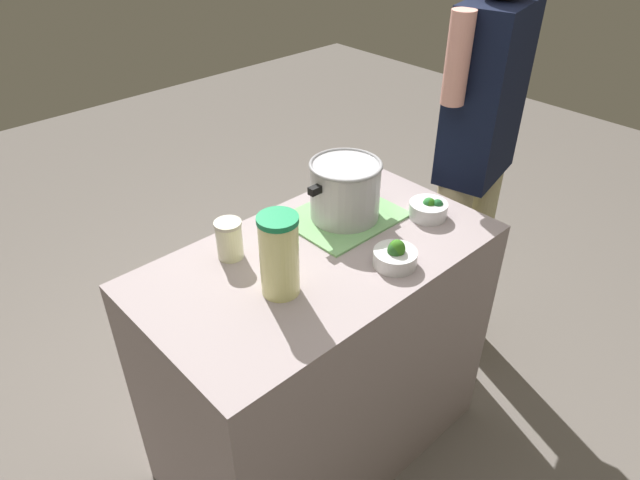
{
  "coord_description": "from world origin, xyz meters",
  "views": [
    {
      "loc": [
        -0.94,
        -1.01,
        1.89
      ],
      "look_at": [
        0.0,
        0.0,
        0.95
      ],
      "focal_mm": 31.69,
      "sensor_mm": 36.0,
      "label": 1
    }
  ],
  "objects_px": {
    "lemonade_pitcher": "(279,255)",
    "broccoli_bowl_front": "(429,209)",
    "mason_jar": "(229,239)",
    "broccoli_bowl_center": "(395,256)",
    "person_cook": "(476,155)",
    "cooking_pot": "(345,189)"
  },
  "relations": [
    {
      "from": "lemonade_pitcher",
      "to": "broccoli_bowl_front",
      "type": "distance_m",
      "value": 0.61
    },
    {
      "from": "mason_jar",
      "to": "broccoli_bowl_center",
      "type": "bearing_deg",
      "value": -47.84
    },
    {
      "from": "broccoli_bowl_center",
      "to": "person_cook",
      "type": "relative_size",
      "value": 0.08
    },
    {
      "from": "mason_jar",
      "to": "broccoli_bowl_front",
      "type": "bearing_deg",
      "value": -23.06
    },
    {
      "from": "cooking_pot",
      "to": "broccoli_bowl_front",
      "type": "xyz_separation_m",
      "value": [
        0.21,
        -0.18,
        -0.08
      ]
    },
    {
      "from": "mason_jar",
      "to": "person_cook",
      "type": "distance_m",
      "value": 1.05
    },
    {
      "from": "broccoli_bowl_front",
      "to": "broccoli_bowl_center",
      "type": "relative_size",
      "value": 0.98
    },
    {
      "from": "mason_jar",
      "to": "broccoli_bowl_front",
      "type": "xyz_separation_m",
      "value": [
        0.61,
        -0.26,
        -0.03
      ]
    },
    {
      "from": "broccoli_bowl_front",
      "to": "broccoli_bowl_center",
      "type": "distance_m",
      "value": 0.3
    },
    {
      "from": "cooking_pot",
      "to": "broccoli_bowl_center",
      "type": "distance_m",
      "value": 0.3
    },
    {
      "from": "cooking_pot",
      "to": "lemonade_pitcher",
      "type": "distance_m",
      "value": 0.42
    },
    {
      "from": "lemonade_pitcher",
      "to": "broccoli_bowl_front",
      "type": "bearing_deg",
      "value": -3.15
    },
    {
      "from": "cooking_pot",
      "to": "person_cook",
      "type": "height_order",
      "value": "person_cook"
    },
    {
      "from": "mason_jar",
      "to": "broccoli_bowl_center",
      "type": "distance_m",
      "value": 0.49
    },
    {
      "from": "cooking_pot",
      "to": "person_cook",
      "type": "bearing_deg",
      "value": -6.43
    },
    {
      "from": "cooking_pot",
      "to": "lemonade_pitcher",
      "type": "xyz_separation_m",
      "value": [
        -0.4,
        -0.15,
        0.01
      ]
    },
    {
      "from": "cooking_pot",
      "to": "person_cook",
      "type": "xyz_separation_m",
      "value": [
        0.64,
        -0.07,
        -0.06
      ]
    },
    {
      "from": "cooking_pot",
      "to": "mason_jar",
      "type": "height_order",
      "value": "cooking_pot"
    },
    {
      "from": "broccoli_bowl_front",
      "to": "broccoli_bowl_center",
      "type": "xyz_separation_m",
      "value": [
        -0.29,
        -0.1,
        0.0
      ]
    },
    {
      "from": "lemonade_pitcher",
      "to": "person_cook",
      "type": "relative_size",
      "value": 0.14
    },
    {
      "from": "mason_jar",
      "to": "lemonade_pitcher",
      "type": "bearing_deg",
      "value": -88.55
    },
    {
      "from": "lemonade_pitcher",
      "to": "person_cook",
      "type": "height_order",
      "value": "person_cook"
    }
  ]
}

